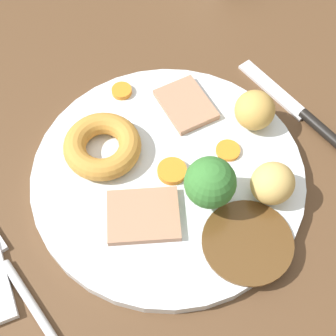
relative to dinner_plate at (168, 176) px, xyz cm
name	(u,v)px	position (x,y,z in cm)	size (l,w,h in cm)	color
dining_table	(155,212)	(-2.94, -1.68, -2.50)	(120.00, 84.00, 3.60)	brown
dinner_plate	(168,176)	(0.00, 0.00, 0.00)	(29.17, 29.17, 1.40)	white
gravy_pool	(248,242)	(1.60, -11.02, 0.85)	(9.06, 9.06, 0.30)	#563819
meat_slice_main	(143,215)	(-5.07, -2.72, 1.10)	(7.23, 5.78, 0.80)	tan
meat_slice_under	(186,104)	(6.89, 5.92, 1.10)	(6.72, 5.05, 0.80)	tan
yorkshire_pudding	(102,146)	(-4.11, 6.26, 1.91)	(8.38, 8.38, 2.42)	#C68938
roast_potato_left	(273,183)	(7.01, -8.16, 2.77)	(4.37, 4.60, 4.14)	#D8B260
roast_potato_right	(255,110)	(11.69, -0.17, 2.75)	(4.47, 4.62, 4.09)	tan
carrot_coin_front	(225,147)	(6.84, -1.22, 0.92)	(2.65, 2.65, 0.44)	orange
carrot_coin_back	(172,171)	(0.36, -0.24, 1.04)	(3.14, 3.14, 0.68)	orange
carrot_coin_side	(122,91)	(2.11, 11.99, 1.02)	(2.35, 2.35, 0.64)	orange
broccoli_floret	(210,183)	(1.32, -5.08, 4.39)	(5.15, 5.15, 6.37)	#8CB766
fork	(12,273)	(-18.56, 0.34, -0.31)	(2.11, 15.28, 0.90)	silver
knife	(308,118)	(17.73, -3.22, -0.25)	(2.04, 18.54, 1.20)	black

